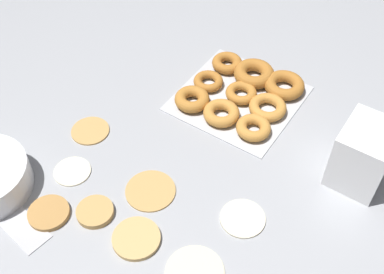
# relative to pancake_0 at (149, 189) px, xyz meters

# --- Properties ---
(ground_plane) EXTENTS (3.00, 3.00, 0.00)m
(ground_plane) POSITION_rel_pancake_0_xyz_m (-0.00, -0.07, -0.00)
(ground_plane) COLOR #9EA0A5
(pancake_0) EXTENTS (0.11, 0.11, 0.01)m
(pancake_0) POSITION_rel_pancake_0_xyz_m (0.00, 0.00, 0.00)
(pancake_0) COLOR tan
(pancake_0) RESTS_ON ground_plane
(pancake_1) EXTENTS (0.10, 0.10, 0.01)m
(pancake_1) POSITION_rel_pancake_0_xyz_m (-0.05, 0.11, 0.00)
(pancake_1) COLOR tan
(pancake_1) RESTS_ON ground_plane
(pancake_2) EXTENTS (0.09, 0.09, 0.01)m
(pancake_2) POSITION_rel_pancake_0_xyz_m (0.23, -0.06, 0.00)
(pancake_2) COLOR tan
(pancake_2) RESTS_ON ground_plane
(pancake_3) EXTENTS (0.08, 0.08, 0.01)m
(pancake_3) POSITION_rel_pancake_0_xyz_m (0.06, 0.11, 0.00)
(pancake_3) COLOR tan
(pancake_3) RESTS_ON ground_plane
(pancake_4) EXTENTS (0.10, 0.10, 0.01)m
(pancake_4) POSITION_rel_pancake_0_xyz_m (-0.21, -0.05, 0.00)
(pancake_4) COLOR beige
(pancake_4) RESTS_ON ground_plane
(pancake_5) EXTENTS (0.12, 0.12, 0.01)m
(pancake_5) POSITION_rel_pancake_0_xyz_m (-0.19, 0.11, -0.00)
(pancake_5) COLOR beige
(pancake_5) RESTS_ON ground_plane
(pancake_6) EXTENTS (0.09, 0.09, 0.01)m
(pancake_6) POSITION_rel_pancake_0_xyz_m (0.18, 0.06, -0.00)
(pancake_6) COLOR beige
(pancake_6) RESTS_ON ground_plane
(pancake_7) EXTENTS (0.09, 0.09, 0.01)m
(pancake_7) POSITION_rel_pancake_0_xyz_m (0.14, 0.17, 0.00)
(pancake_7) COLOR #B27F42
(pancake_7) RESTS_ON ground_plane
(donut_tray) EXTENTS (0.30, 0.30, 0.04)m
(donut_tray) POSITION_rel_pancake_0_xyz_m (-0.02, -0.38, 0.01)
(donut_tray) COLOR silver
(donut_tray) RESTS_ON ground_plane
(container_stack) EXTENTS (0.11, 0.13, 0.15)m
(container_stack) POSITION_rel_pancake_0_xyz_m (-0.37, -0.29, 0.07)
(container_stack) COLOR white
(container_stack) RESTS_ON ground_plane
(spatula) EXTENTS (0.29, 0.08, 0.01)m
(spatula) POSITION_rel_pancake_0_xyz_m (0.20, 0.22, -0.00)
(spatula) COLOR maroon
(spatula) RESTS_ON ground_plane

